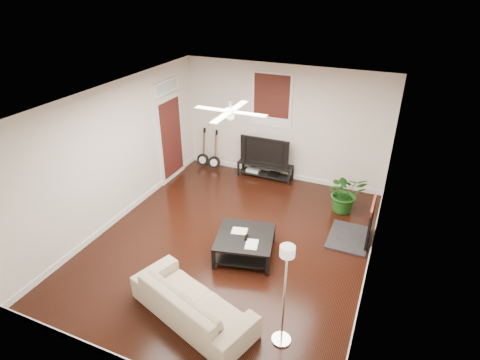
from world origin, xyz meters
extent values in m
cube|color=black|center=(0.00, 0.00, 0.00)|extent=(5.00, 6.00, 0.01)
cube|color=white|center=(0.00, 0.00, 2.80)|extent=(5.00, 6.00, 0.01)
cube|color=silver|center=(0.00, 3.00, 1.40)|extent=(5.00, 0.01, 2.80)
cube|color=silver|center=(0.00, -3.00, 1.40)|extent=(5.00, 0.01, 2.80)
cube|color=silver|center=(-2.50, 0.00, 1.40)|extent=(0.01, 6.00, 2.80)
cube|color=silver|center=(2.50, 0.00, 1.40)|extent=(0.01, 6.00, 2.80)
cube|color=#974030|center=(2.49, 1.00, 1.40)|extent=(0.02, 2.20, 2.80)
cube|color=black|center=(2.20, 1.00, 0.46)|extent=(0.80, 1.10, 0.92)
cube|color=black|center=(-0.30, 2.97, 1.95)|extent=(1.00, 0.06, 1.30)
cube|color=white|center=(-2.46, 1.90, 1.25)|extent=(0.08, 1.00, 2.50)
cube|color=black|center=(-0.33, 2.78, 0.19)|extent=(1.38, 0.37, 0.39)
imported|color=black|center=(-0.33, 2.80, 0.74)|extent=(1.23, 0.16, 0.71)
cube|color=black|center=(0.38, -0.27, 0.21)|extent=(1.20, 1.20, 0.42)
imported|color=tan|center=(0.23, -1.91, 0.30)|extent=(2.17, 1.40, 0.59)
imported|color=#195217|center=(1.77, 1.97, 0.45)|extent=(1.02, 0.97, 0.89)
camera|label=1|loc=(2.56, -5.56, 4.58)|focal=29.37mm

